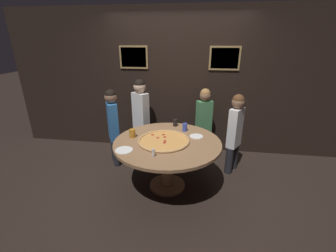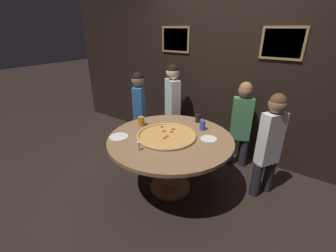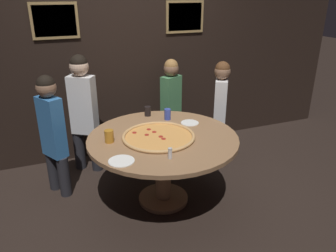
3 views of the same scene
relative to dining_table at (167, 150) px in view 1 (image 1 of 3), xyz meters
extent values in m
plane|color=black|center=(0.00, 0.00, -0.60)|extent=(24.00, 24.00, 0.00)
cube|color=black|center=(0.00, 1.34, 0.70)|extent=(6.40, 0.06, 2.60)
cube|color=#9E7F4C|center=(-0.80, 1.30, 1.15)|extent=(0.52, 0.02, 0.40)
cube|color=slate|center=(-0.80, 1.29, 1.15)|extent=(0.46, 0.01, 0.34)
cube|color=#9E7F4C|center=(0.80, 1.30, 1.15)|extent=(0.52, 0.02, 0.40)
cube|color=#B2A893|center=(0.80, 1.29, 1.15)|extent=(0.46, 0.01, 0.34)
cylinder|color=#936B47|center=(0.00, 0.00, 0.12)|extent=(1.48, 1.48, 0.04)
cylinder|color=#936B47|center=(0.00, 0.00, -0.25)|extent=(0.16, 0.16, 0.70)
cylinder|color=#936B47|center=(0.00, 0.00, -0.58)|extent=(0.52, 0.52, 0.04)
cylinder|color=#E0994C|center=(-0.05, -0.01, 0.15)|extent=(0.67, 0.67, 0.01)
torus|color=tan|center=(-0.05, -0.01, 0.16)|extent=(0.71, 0.71, 0.03)
cylinder|color=#A8281E|center=(-0.03, -0.08, 0.16)|extent=(0.04, 0.04, 0.00)
cylinder|color=#A8281E|center=(-0.05, 0.11, 0.16)|extent=(0.04, 0.04, 0.00)
cylinder|color=#A8281E|center=(-0.24, 0.16, 0.16)|extent=(0.04, 0.04, 0.00)
cylinder|color=#A8281E|center=(-0.15, 0.07, 0.16)|extent=(0.04, 0.04, 0.00)
cylinder|color=#A8281E|center=(-0.03, -0.02, 0.16)|extent=(0.04, 0.04, 0.00)
cylinder|color=#A8281E|center=(-0.08, 0.19, 0.16)|extent=(0.04, 0.04, 0.00)
cylinder|color=#BC7A23|center=(-0.51, 0.07, 0.20)|extent=(0.09, 0.09, 0.12)
cylinder|color=black|center=(0.04, 0.60, 0.20)|extent=(0.07, 0.07, 0.11)
cylinder|color=#384CB7|center=(0.21, 0.41, 0.20)|extent=(0.07, 0.07, 0.12)
cylinder|color=white|center=(-0.50, -0.35, 0.15)|extent=(0.22, 0.22, 0.01)
cylinder|color=white|center=(0.39, 0.22, 0.15)|extent=(0.19, 0.19, 0.01)
cylinder|color=silver|center=(-0.10, -0.45, 0.18)|extent=(0.04, 0.04, 0.08)
cylinder|color=#B7B7BC|center=(-0.10, -0.45, 0.23)|extent=(0.04, 0.04, 0.01)
cylinder|color=#232328|center=(1.04, 0.68, -0.37)|extent=(0.16, 0.16, 0.45)
cylinder|color=#232328|center=(0.93, 0.51, -0.37)|extent=(0.16, 0.16, 0.45)
cube|color=white|center=(0.99, 0.60, 0.16)|extent=(0.26, 0.30, 0.63)
sphere|color=#8C664C|center=(0.99, 0.60, 0.57)|extent=(0.19, 0.19, 0.19)
sphere|color=brown|center=(0.99, 0.60, 0.61)|extent=(0.18, 0.18, 0.18)
cylinder|color=#232328|center=(-0.95, 0.48, -0.37)|extent=(0.17, 0.17, 0.45)
cylinder|color=#232328|center=(-1.05, 0.66, -0.37)|extent=(0.17, 0.17, 0.45)
cube|color=#3370B2|center=(-1.00, 0.57, 0.17)|extent=(0.26, 0.31, 0.64)
sphere|color=#8C664C|center=(-1.00, 0.57, 0.59)|extent=(0.20, 0.20, 0.20)
sphere|color=black|center=(-1.00, 0.57, 0.63)|extent=(0.18, 0.18, 0.18)
cylinder|color=#232328|center=(-0.53, 0.91, -0.35)|extent=(0.18, 0.18, 0.49)
cylinder|color=#232328|center=(-0.72, 1.03, -0.35)|extent=(0.18, 0.18, 0.49)
cube|color=white|center=(-0.63, 0.97, 0.24)|extent=(0.33, 0.29, 0.69)
sphere|color=beige|center=(-0.63, 0.97, 0.69)|extent=(0.21, 0.21, 0.21)
sphere|color=black|center=(-0.63, 0.97, 0.72)|extent=(0.20, 0.20, 0.20)
cylinder|color=#232328|center=(0.59, 1.08, -0.38)|extent=(0.16, 0.16, 0.44)
cylinder|color=#232328|center=(0.42, 0.99, -0.38)|extent=(0.16, 0.16, 0.44)
cube|color=#4C8C59|center=(0.50, 1.03, 0.15)|extent=(0.30, 0.24, 0.62)
sphere|color=#8C664C|center=(0.50, 1.03, 0.56)|extent=(0.19, 0.19, 0.19)
sphere|color=#9E703D|center=(0.50, 1.03, 0.59)|extent=(0.18, 0.18, 0.18)
camera|label=1|loc=(0.40, -2.78, 1.46)|focal=24.00mm
camera|label=2|loc=(1.34, -1.96, 1.33)|focal=24.00mm
camera|label=3|loc=(-1.03, -2.74, 1.47)|focal=35.00mm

